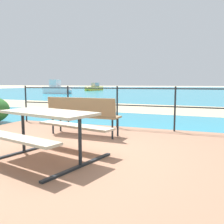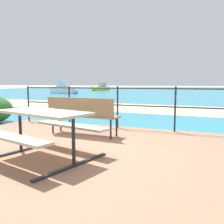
# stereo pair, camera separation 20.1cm
# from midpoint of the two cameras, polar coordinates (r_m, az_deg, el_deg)

# --- Properties ---
(ground_plane) EXTENTS (240.00, 240.00, 0.00)m
(ground_plane) POSITION_cam_midpoint_polar(r_m,az_deg,el_deg) (4.25, -9.30, -9.95)
(ground_plane) COLOR beige
(patio_paving) EXTENTS (6.40, 5.20, 0.06)m
(patio_paving) POSITION_cam_midpoint_polar(r_m,az_deg,el_deg) (4.24, -9.31, -9.56)
(patio_paving) COLOR #996B51
(patio_paving) RESTS_ON ground
(sea_water) EXTENTS (90.00, 90.00, 0.01)m
(sea_water) POSITION_cam_midpoint_polar(r_m,az_deg,el_deg) (43.53, 19.61, 4.79)
(sea_water) COLOR teal
(sea_water) RESTS_ON ground
(beach_strip) EXTENTS (54.13, 6.61, 0.01)m
(beach_strip) POSITION_cam_midpoint_polar(r_m,az_deg,el_deg) (11.77, 11.72, 0.73)
(beach_strip) COLOR tan
(beach_strip) RESTS_ON ground
(picnic_table) EXTENTS (1.79, 1.70, 0.74)m
(picnic_table) POSITION_cam_midpoint_polar(r_m,az_deg,el_deg) (3.79, -14.42, -2.58)
(picnic_table) COLOR #BCAD93
(picnic_table) RESTS_ON patio_paving
(park_bench) EXTENTS (1.68, 0.48, 0.86)m
(park_bench) POSITION_cam_midpoint_polar(r_m,az_deg,el_deg) (5.36, -6.19, -0.08)
(park_bench) COLOR #8C704C
(park_bench) RESTS_ON patio_paving
(railing_fence) EXTENTS (5.94, 0.04, 1.09)m
(railing_fence) POSITION_cam_midpoint_polar(r_m,az_deg,el_deg) (6.28, 2.24, 2.51)
(railing_fence) COLOR #1E2328
(railing_fence) RESTS_ON patio_paving
(boat_near) EXTENTS (1.34, 5.47, 1.34)m
(boat_near) POSITION_cam_midpoint_polar(r_m,az_deg,el_deg) (42.05, -2.45, 5.75)
(boat_near) COLOR yellow
(boat_near) RESTS_ON sea_water
(boat_mid) EXTENTS (4.17, 1.57, 1.67)m
(boat_mid) POSITION_cam_midpoint_polar(r_m,az_deg,el_deg) (29.37, -11.08, 5.41)
(boat_mid) COLOR silver
(boat_mid) RESTS_ON sea_water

